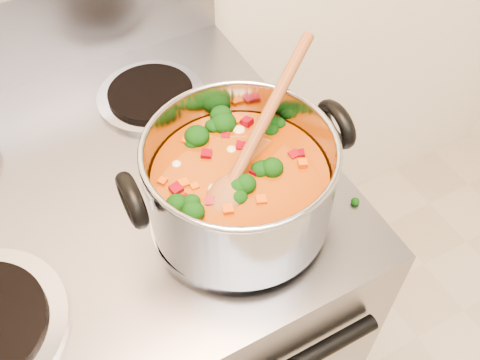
{
  "coord_description": "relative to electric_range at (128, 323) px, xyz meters",
  "views": [
    {
      "loc": [
        -0.03,
        0.61,
        1.55
      ],
      "look_at": [
        0.18,
        1.0,
        1.01
      ],
      "focal_mm": 40.0,
      "sensor_mm": 36.0,
      "label": 1
    }
  ],
  "objects": [
    {
      "name": "electric_range",
      "position": [
        0.0,
        0.0,
        0.0
      ],
      "size": [
        0.75,
        0.68,
        1.08
      ],
      "color": "gray",
      "rests_on": "ground"
    },
    {
      "name": "stockpot",
      "position": [
        0.19,
        -0.16,
        0.53
      ],
      "size": [
        0.31,
        0.25,
        0.15
      ],
      "rotation": [
        0.0,
        0.0,
        -0.03
      ],
      "color": "#A2A2A9",
      "rests_on": "electric_range"
    },
    {
      "name": "wooden_spoon",
      "position": [
        0.21,
        -0.15,
        0.58
      ],
      "size": [
        0.26,
        0.19,
        0.12
      ],
      "rotation": [
        0.0,
        0.0,
        0.59
      ],
      "color": "brown",
      "rests_on": "stockpot"
    },
    {
      "name": "cooktop_crumbs",
      "position": [
        0.28,
        0.01,
        0.46
      ],
      "size": [
        0.23,
        0.11,
        0.01
      ],
      "color": "black",
      "rests_on": "electric_range"
    }
  ]
}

